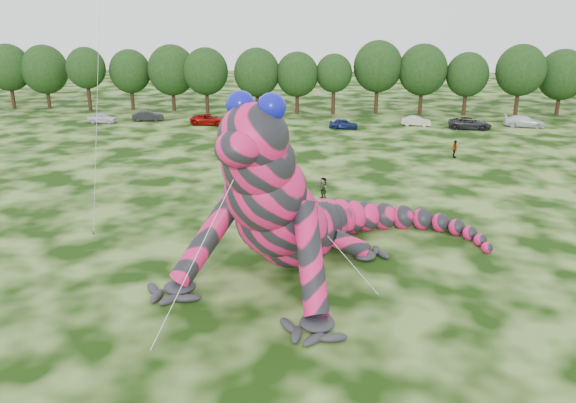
% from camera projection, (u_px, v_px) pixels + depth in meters
% --- Properties ---
extents(ground, '(240.00, 240.00, 0.00)m').
position_uv_depth(ground, '(306.00, 306.00, 28.68)').
color(ground, '#16330A').
rests_on(ground, ground).
extents(inflatable_gecko, '(25.00, 26.84, 10.77)m').
position_uv_depth(inflatable_gecko, '(302.00, 174.00, 32.51)').
color(inflatable_gecko, '#DB1859').
rests_on(inflatable_gecko, ground).
extents(tree_1, '(6.74, 6.07, 9.81)m').
position_uv_depth(tree_1, '(10.00, 77.00, 85.63)').
color(tree_1, black).
rests_on(tree_1, ground).
extents(tree_2, '(7.04, 6.34, 9.64)m').
position_uv_depth(tree_2, '(46.00, 77.00, 85.92)').
color(tree_2, black).
rests_on(tree_2, ground).
extents(tree_3, '(5.81, 5.23, 9.44)m').
position_uv_depth(tree_3, '(87.00, 79.00, 83.79)').
color(tree_3, black).
rests_on(tree_3, ground).
extents(tree_4, '(6.22, 5.60, 9.06)m').
position_uv_depth(tree_4, '(131.00, 80.00, 84.94)').
color(tree_4, black).
rests_on(tree_4, ground).
extents(tree_5, '(7.16, 6.44, 9.80)m').
position_uv_depth(tree_5, '(172.00, 78.00, 84.06)').
color(tree_5, black).
rests_on(tree_5, ground).
extents(tree_6, '(6.52, 5.86, 9.49)m').
position_uv_depth(tree_6, '(206.00, 81.00, 82.02)').
color(tree_6, black).
rests_on(tree_6, ground).
extents(tree_7, '(6.68, 6.01, 9.48)m').
position_uv_depth(tree_7, '(257.00, 81.00, 81.56)').
color(tree_7, black).
rests_on(tree_7, ground).
extents(tree_8, '(6.14, 5.53, 8.94)m').
position_uv_depth(tree_8, '(297.00, 83.00, 81.37)').
color(tree_8, black).
rests_on(tree_8, ground).
extents(tree_9, '(5.27, 4.74, 8.68)m').
position_uv_depth(tree_9, '(334.00, 84.00, 81.35)').
color(tree_9, black).
rests_on(tree_9, ground).
extents(tree_10, '(7.09, 6.38, 10.50)m').
position_uv_depth(tree_10, '(377.00, 77.00, 81.73)').
color(tree_10, black).
rests_on(tree_10, ground).
extents(tree_11, '(7.01, 6.31, 10.07)m').
position_uv_depth(tree_11, '(422.00, 79.00, 80.95)').
color(tree_11, black).
rests_on(tree_11, ground).
extents(tree_12, '(5.99, 5.39, 8.97)m').
position_uv_depth(tree_12, '(466.00, 84.00, 80.21)').
color(tree_12, black).
rests_on(tree_12, ground).
extents(tree_13, '(6.83, 6.15, 10.13)m').
position_uv_depth(tree_13, '(519.00, 81.00, 78.90)').
color(tree_13, black).
rests_on(tree_13, ground).
extents(tree_14, '(6.82, 6.14, 9.40)m').
position_uv_depth(tree_14, '(561.00, 83.00, 80.04)').
color(tree_14, black).
rests_on(tree_14, ground).
extents(car_0, '(4.03, 1.79, 1.34)m').
position_uv_depth(car_0, '(102.00, 118.00, 75.80)').
color(car_0, silver).
rests_on(car_0, ground).
extents(car_1, '(4.31, 2.00, 1.37)m').
position_uv_depth(car_1, '(148.00, 116.00, 77.19)').
color(car_1, black).
rests_on(car_1, ground).
extents(car_2, '(5.29, 2.73, 1.43)m').
position_uv_depth(car_2, '(210.00, 119.00, 74.54)').
color(car_2, '#880804').
rests_on(car_2, ground).
extents(car_3, '(4.97, 2.51, 1.38)m').
position_uv_depth(car_3, '(261.00, 118.00, 75.83)').
color(car_3, '#AAB0B3').
rests_on(car_3, ground).
extents(car_4, '(3.82, 1.83, 1.26)m').
position_uv_depth(car_4, '(344.00, 124.00, 72.13)').
color(car_4, '#111D4A').
rests_on(car_4, ground).
extents(car_5, '(3.96, 1.98, 1.25)m').
position_uv_depth(car_5, '(416.00, 121.00, 74.03)').
color(car_5, beige).
rests_on(car_5, ground).
extents(car_6, '(5.69, 3.31, 1.49)m').
position_uv_depth(car_6, '(470.00, 123.00, 71.81)').
color(car_6, '#232326').
rests_on(car_6, ground).
extents(car_7, '(5.36, 3.02, 1.47)m').
position_uv_depth(car_7, '(524.00, 121.00, 73.23)').
color(car_7, silver).
rests_on(car_7, ground).
extents(spectator_0, '(0.70, 0.60, 1.62)m').
position_uv_depth(spectator_0, '(228.00, 169.00, 50.81)').
color(spectator_0, gray).
rests_on(spectator_0, ground).
extents(spectator_5, '(1.36, 1.66, 1.78)m').
position_uv_depth(spectator_5, '(323.00, 188.00, 44.91)').
color(spectator_5, gray).
rests_on(spectator_5, ground).
extents(spectator_3, '(0.80, 1.16, 1.83)m').
position_uv_depth(spectator_3, '(455.00, 149.00, 57.59)').
color(spectator_3, gray).
rests_on(spectator_3, ground).
extents(spectator_1, '(0.81, 0.64, 1.63)m').
position_uv_depth(spectator_1, '(293.00, 163.00, 52.83)').
color(spectator_1, gray).
rests_on(spectator_1, ground).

